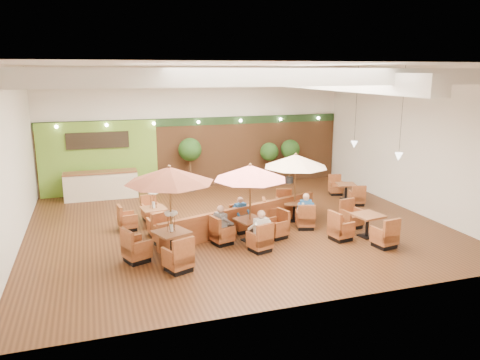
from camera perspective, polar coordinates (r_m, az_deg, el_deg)
name	(u,v)px	position (r m, az deg, el deg)	size (l,w,h in m)	color
room	(233,118)	(17.00, -0.91, 7.52)	(14.04, 14.00, 5.52)	#381E0F
service_counter	(101,185)	(20.63, -16.57, -0.61)	(3.00, 0.75, 1.18)	beige
booth_divider	(243,219)	(15.79, 0.41, -4.76)	(6.39, 0.18, 0.89)	brown
table_0	(168,193)	(13.34, -8.81, -1.53)	(2.71, 2.87, 2.75)	brown
table_1	(250,188)	(14.57, 1.25, -1.04)	(2.60, 2.60, 2.53)	brown
table_2	(294,172)	(16.65, 6.58, 0.95)	(2.43, 2.56, 2.50)	brown
table_3	(147,216)	(16.41, -11.24, -4.32)	(1.68, 2.45, 1.49)	brown
table_4	(360,227)	(15.73, 14.37, -5.58)	(1.83, 2.67, 0.97)	brown
table_5	(346,192)	(20.18, 12.78, -1.44)	(0.94, 2.40, 0.86)	brown
topiary_0	(190,152)	(21.00, -6.11, 3.46)	(1.03, 1.03, 2.40)	black
topiary_1	(269,153)	(22.11, 3.59, 3.25)	(0.87, 0.87, 2.02)	black
topiary_2	(290,151)	(22.51, 6.14, 3.56)	(0.91, 0.91, 2.11)	black
diner_0	(260,227)	(14.01, 2.47, -5.71)	(0.45, 0.40, 0.84)	silver
diner_1	(241,211)	(15.68, 0.13, -3.77)	(0.40, 0.35, 0.74)	#225797
diner_2	(222,221)	(14.57, -2.21, -5.00)	(0.42, 0.45, 0.81)	slate
diner_3	(306,207)	(16.13, 8.00, -3.31)	(0.45, 0.42, 0.81)	#225797
diner_4	(306,208)	(16.14, 8.00, -3.41)	(0.38, 0.33, 0.73)	silver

